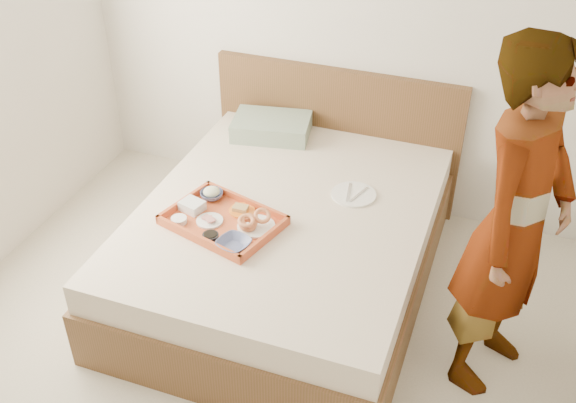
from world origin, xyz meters
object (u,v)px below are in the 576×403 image
Objects in this scene: tray at (223,220)px; dinner_plate at (354,194)px; person at (515,225)px; bed at (286,245)px.

tray is 2.28× the size of dinner_plate.
tray is at bearing 111.05° from person.
bed is at bearing -142.46° from dinner_plate.
dinner_plate reaches higher than bed.
tray is 0.77m from dinner_plate.
person reaches higher than bed.
person reaches higher than dinner_plate.
bed is at bearing 60.27° from tray.
tray is 0.33× the size of person.
dinner_plate is (0.32, 0.25, 0.27)m from bed.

